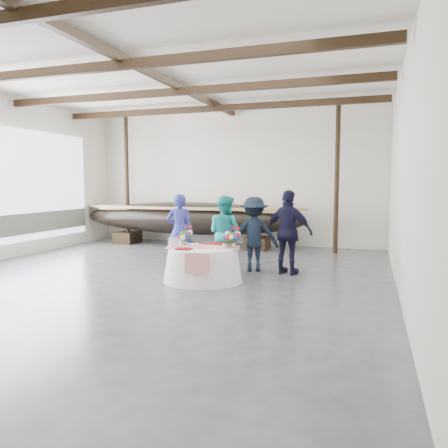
% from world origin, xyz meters
% --- Properties ---
extents(floor, '(10.00, 12.00, 0.01)m').
position_xyz_m(floor, '(0.00, 0.00, 0.00)').
color(floor, '#3D3D42').
rests_on(floor, ground).
extents(wall_back, '(10.00, 0.02, 4.50)m').
position_xyz_m(wall_back, '(0.00, 6.00, 2.25)').
color(wall_back, silver).
rests_on(wall_back, ground).
extents(wall_right, '(0.02, 12.00, 4.50)m').
position_xyz_m(wall_right, '(5.00, 0.00, 2.25)').
color(wall_right, silver).
rests_on(wall_right, ground).
extents(ceiling, '(10.00, 12.00, 0.01)m').
position_xyz_m(ceiling, '(0.00, 0.00, 4.50)').
color(ceiling, white).
rests_on(ceiling, wall_back).
extents(pavilion_structure, '(9.80, 11.76, 4.50)m').
position_xyz_m(pavilion_structure, '(0.00, 0.84, 4.00)').
color(pavilion_structure, black).
rests_on(pavilion_structure, ground).
extents(open_bay, '(0.03, 7.00, 3.20)m').
position_xyz_m(open_bay, '(-4.95, 1.00, 1.83)').
color(open_bay, silver).
rests_on(open_bay, ground).
extents(longboat_display, '(7.74, 1.55, 1.45)m').
position_xyz_m(longboat_display, '(-1.20, 4.91, 0.93)').
color(longboat_display, black).
rests_on(longboat_display, ground).
extents(banquet_table, '(1.67, 1.67, 0.72)m').
position_xyz_m(banquet_table, '(1.12, 0.24, 0.36)').
color(banquet_table, white).
rests_on(banquet_table, ground).
extents(tabletop_items, '(1.63, 1.01, 0.40)m').
position_xyz_m(tabletop_items, '(1.11, 0.40, 0.87)').
color(tabletop_items, red).
rests_on(tabletop_items, banquet_table).
extents(guest_woman_blue, '(0.74, 0.57, 1.81)m').
position_xyz_m(guest_woman_blue, '(0.03, 1.48, 0.91)').
color(guest_woman_blue, navy).
rests_on(guest_woman_blue, ground).
extents(guest_woman_teal, '(1.05, 0.94, 1.79)m').
position_xyz_m(guest_woman_teal, '(1.20, 1.46, 0.89)').
color(guest_woman_teal, teal).
rests_on(guest_woman_teal, ground).
extents(guest_man_left, '(1.27, 0.94, 1.75)m').
position_xyz_m(guest_man_left, '(1.88, 1.60, 0.88)').
color(guest_man_left, black).
rests_on(guest_man_left, ground).
extents(guest_man_right, '(1.20, 0.72, 1.92)m').
position_xyz_m(guest_man_right, '(2.72, 1.50, 0.96)').
color(guest_man_right, black).
rests_on(guest_man_right, ground).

